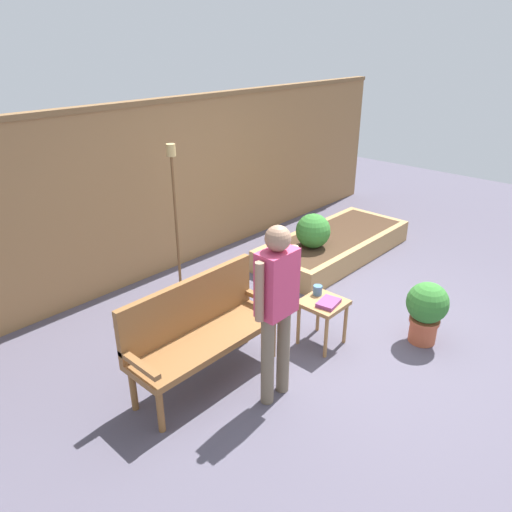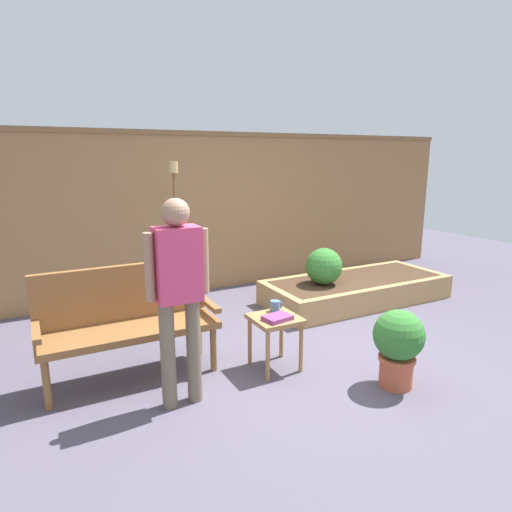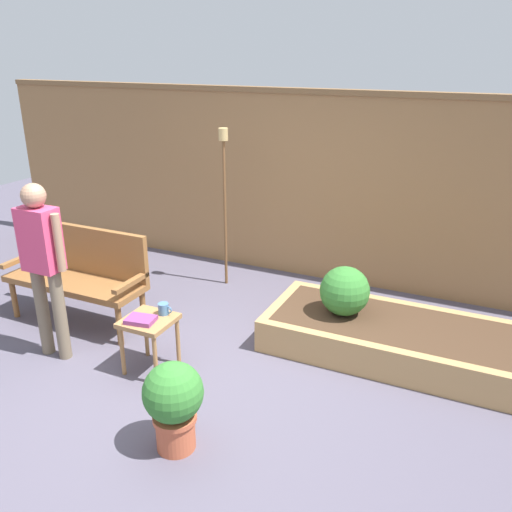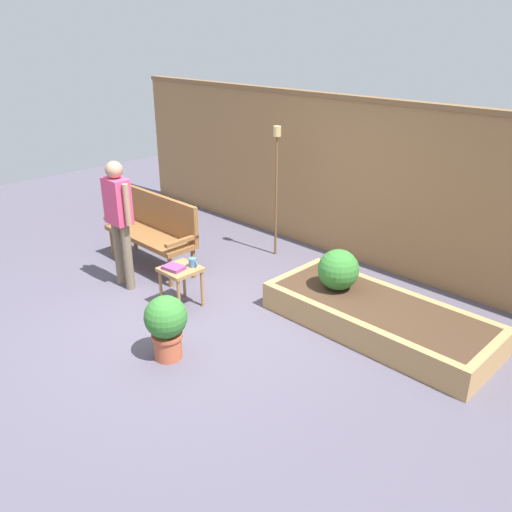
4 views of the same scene
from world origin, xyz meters
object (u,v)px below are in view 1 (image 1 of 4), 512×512
at_px(person_by_bench, 277,301).
at_px(cup_on_table, 318,290).
at_px(potted_boxwood, 426,309).
at_px(tiki_torch, 174,196).
at_px(side_table, 323,309).
at_px(book_on_table, 328,303).
at_px(garden_bench, 199,325).
at_px(shrub_near_bench, 313,231).

bearing_deg(person_by_bench, cup_on_table, 16.53).
bearing_deg(potted_boxwood, tiki_torch, 111.01).
bearing_deg(potted_boxwood, person_by_bench, 160.92).
bearing_deg(side_table, tiki_torch, 98.44).
xyz_separation_m(cup_on_table, tiki_torch, (-0.35, 1.74, 0.68)).
xyz_separation_m(book_on_table, person_by_bench, (-0.89, -0.10, 0.43)).
relative_size(side_table, potted_boxwood, 0.74).
distance_m(garden_bench, person_by_bench, 0.80).
height_order(shrub_near_bench, person_by_bench, person_by_bench).
bearing_deg(side_table, garden_bench, 157.14).
bearing_deg(garden_bench, person_by_bench, -69.05).
bearing_deg(side_table, shrub_near_bench, 39.94).
bearing_deg(shrub_near_bench, person_by_bench, -150.17).
relative_size(book_on_table, potted_boxwood, 0.35).
bearing_deg(garden_bench, book_on_table, -26.10).
height_order(cup_on_table, book_on_table, cup_on_table).
bearing_deg(potted_boxwood, garden_bench, 147.02).
xyz_separation_m(tiki_torch, person_by_bench, (-0.63, -2.03, -0.28)).
height_order(garden_bench, side_table, garden_bench).
distance_m(book_on_table, shrub_near_bench, 1.80).
bearing_deg(book_on_table, shrub_near_bench, 31.75).
bearing_deg(book_on_table, side_table, 64.09).
xyz_separation_m(book_on_table, potted_boxwood, (0.74, -0.66, -0.12)).
bearing_deg(shrub_near_bench, side_table, -140.06).
distance_m(garden_bench, book_on_table, 1.27).
bearing_deg(person_by_bench, shrub_near_bench, 29.83).
bearing_deg(shrub_near_bench, tiki_torch, 155.18).
bearing_deg(cup_on_table, garden_bench, 163.46).
bearing_deg(potted_boxwood, side_table, 134.58).
height_order(shrub_near_bench, tiki_torch, tiki_torch).
xyz_separation_m(side_table, potted_boxwood, (0.72, -0.73, -0.02)).
height_order(cup_on_table, potted_boxwood, potted_boxwood).
xyz_separation_m(garden_bench, tiki_torch, (0.88, 1.37, 0.67)).
xyz_separation_m(garden_bench, side_table, (1.16, -0.49, -0.15)).
height_order(book_on_table, person_by_bench, person_by_bench).
bearing_deg(tiki_torch, book_on_table, -82.45).
bearing_deg(book_on_table, cup_on_table, 54.79).
relative_size(potted_boxwood, tiki_torch, 0.36).
bearing_deg(side_table, book_on_table, -106.45).
xyz_separation_m(book_on_table, shrub_near_bench, (1.36, 1.19, 0.03)).
bearing_deg(garden_bench, tiki_torch, 57.36).
distance_m(shrub_near_bench, tiki_torch, 1.90).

